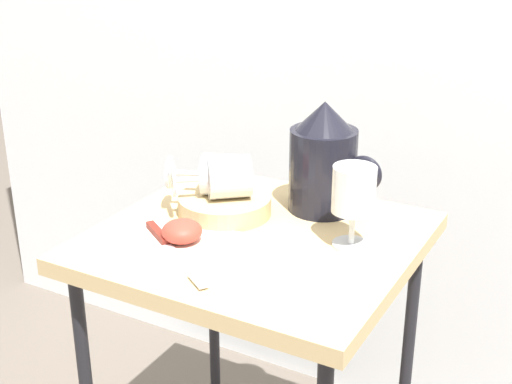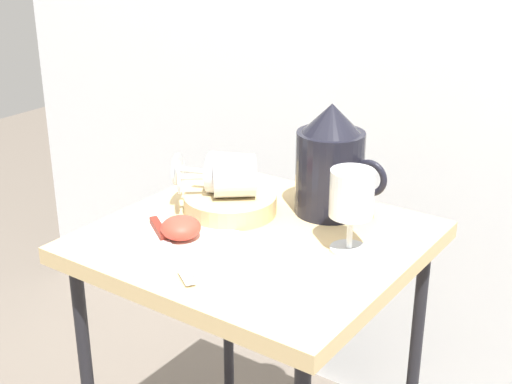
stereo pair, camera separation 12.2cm
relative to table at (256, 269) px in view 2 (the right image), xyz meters
The scene contains 10 objects.
curtain_drape 0.61m from the table, 90.00° to the left, with size 2.40×0.03×1.82m, color white.
table is the anchor object (origin of this frame).
linen_napkin 0.16m from the table, 129.64° to the right, with size 0.23×0.17×0.00m, color silver.
basket_tray 0.14m from the table, 151.78° to the left, with size 0.17×0.17×0.04m, color tan.
pitcher 0.23m from the table, 70.78° to the left, with size 0.18×0.13×0.21m.
wine_glass_upright 0.23m from the table, 13.63° to the left, with size 0.07×0.07×0.14m.
wine_glass_tipped_near 0.17m from the table, 150.96° to the left, with size 0.15×0.14×0.08m.
wine_glass_tipped_far 0.18m from the table, 151.16° to the left, with size 0.16×0.12×0.08m.
apple_half_left 0.16m from the table, 135.13° to the right, with size 0.07×0.07×0.04m, color #CC3D2D.
knife 0.18m from the table, 131.35° to the right, with size 0.21×0.15×0.01m.
Camera 2 is at (0.65, -0.93, 1.22)m, focal length 50.45 mm.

